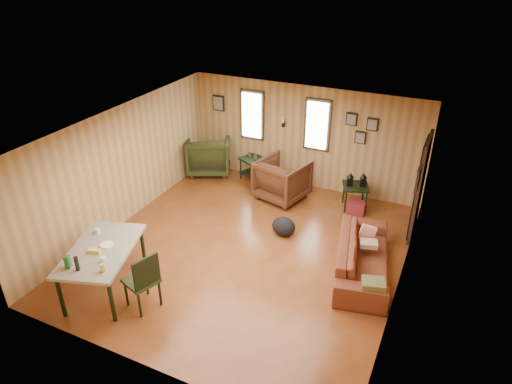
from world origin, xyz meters
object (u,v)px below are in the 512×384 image
at_px(end_table, 253,165).
at_px(side_table, 356,184).
at_px(recliner_green, 209,153).
at_px(sofa, 363,252).
at_px(dining_table, 101,253).
at_px(recliner_brown, 282,178).

distance_m(end_table, side_table, 2.61).
distance_m(recliner_green, side_table, 3.77).
height_order(sofa, recliner_green, recliner_green).
bearing_deg(side_table, recliner_green, 176.30).
bearing_deg(dining_table, sofa, 13.44).
bearing_deg(sofa, recliner_green, 50.11).
distance_m(recliner_brown, dining_table, 4.39).
relative_size(sofa, side_table, 2.55).
bearing_deg(sofa, recliner_brown, 38.53).
bearing_deg(side_table, sofa, -72.26).
relative_size(recliner_green, dining_table, 0.58).
distance_m(recliner_brown, recliner_green, 2.22).
relative_size(sofa, recliner_green, 2.05).
relative_size(recliner_brown, recliner_green, 0.97).
relative_size(recliner_brown, side_table, 1.20).
xyz_separation_m(sofa, recliner_green, (-4.44, 2.36, 0.10)).
relative_size(recliner_brown, dining_table, 0.57).
xyz_separation_m(end_table, side_table, (2.58, -0.31, 0.19)).
xyz_separation_m(recliner_brown, side_table, (1.59, 0.24, 0.07)).
height_order(sofa, end_table, sofa).
distance_m(side_table, dining_table, 5.33).
height_order(end_table, side_table, side_table).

